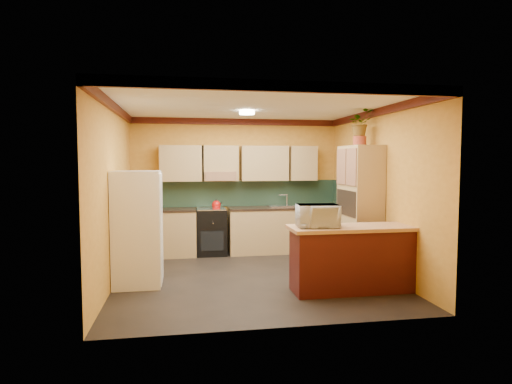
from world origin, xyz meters
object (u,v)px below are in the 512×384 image
(fridge, at_px, (137,228))
(microwave, at_px, (317,216))
(pantry, at_px, (360,208))
(breakfast_bar, at_px, (356,260))
(base_cabinets_back, at_px, (243,231))
(stove, at_px, (211,232))

(fridge, height_order, microwave, fridge)
(fridge, bearing_deg, pantry, 4.55)
(pantry, distance_m, breakfast_bar, 1.37)
(microwave, bearing_deg, base_cabinets_back, 108.21)
(base_cabinets_back, xyz_separation_m, microwave, (0.67, -2.75, 0.65))
(pantry, bearing_deg, fridge, -175.45)
(pantry, xyz_separation_m, microwave, (-1.09, -1.10, 0.04))
(fridge, distance_m, pantry, 3.62)
(stove, bearing_deg, base_cabinets_back, 0.00)
(fridge, distance_m, breakfast_bar, 3.21)
(microwave, bearing_deg, pantry, 49.75)
(base_cabinets_back, distance_m, microwave, 2.90)
(breakfast_bar, height_order, microwave, microwave)
(base_cabinets_back, bearing_deg, microwave, -76.29)
(base_cabinets_back, xyz_separation_m, breakfast_bar, (1.24, -2.75, 0.00))
(fridge, relative_size, breakfast_bar, 0.94)
(base_cabinets_back, bearing_deg, pantry, -42.98)
(base_cabinets_back, bearing_deg, fridge, -133.56)
(breakfast_bar, bearing_deg, base_cabinets_back, 114.28)
(breakfast_bar, xyz_separation_m, microwave, (-0.57, 0.00, 0.65))
(stove, distance_m, breakfast_bar, 3.32)
(stove, distance_m, fridge, 2.31)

